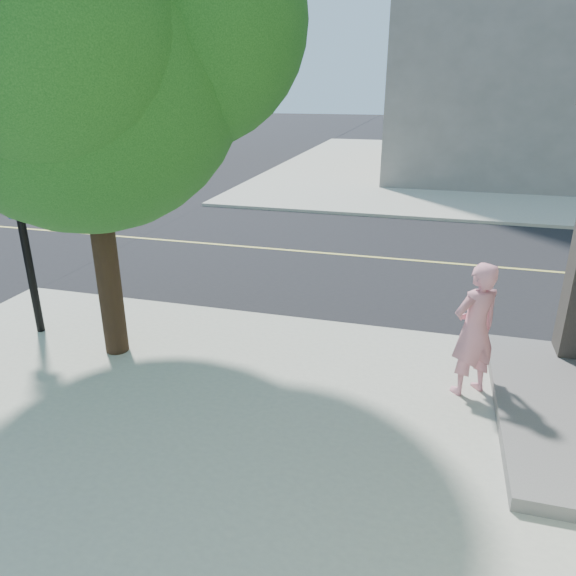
% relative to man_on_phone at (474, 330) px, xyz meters
% --- Properties ---
extents(ground, '(140.00, 140.00, 0.00)m').
position_rel_man_on_phone_xyz_m(ground, '(-8.04, 1.87, -1.11)').
color(ground, black).
rests_on(ground, ground).
extents(road_ew, '(140.00, 9.00, 0.01)m').
position_rel_man_on_phone_xyz_m(road_ew, '(-8.04, 6.37, -1.10)').
color(road_ew, black).
rests_on(road_ew, ground).
extents(sidewalk_ne, '(29.00, 25.00, 0.12)m').
position_rel_man_on_phone_xyz_m(sidewalk_ne, '(5.46, 23.37, -1.05)').
color(sidewalk_ne, '#AAA997').
rests_on(sidewalk_ne, ground).
extents(man_on_phone, '(0.86, 0.81, 1.98)m').
position_rel_man_on_phone_xyz_m(man_on_phone, '(0.00, 0.00, 0.00)').
color(man_on_phone, pink).
rests_on(man_on_phone, sidewalk_se).
extents(street_tree, '(5.76, 5.24, 7.65)m').
position_rel_man_on_phone_xyz_m(street_tree, '(-5.49, -0.22, 3.95)').
color(street_tree, black).
rests_on(street_tree, sidewalk_se).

